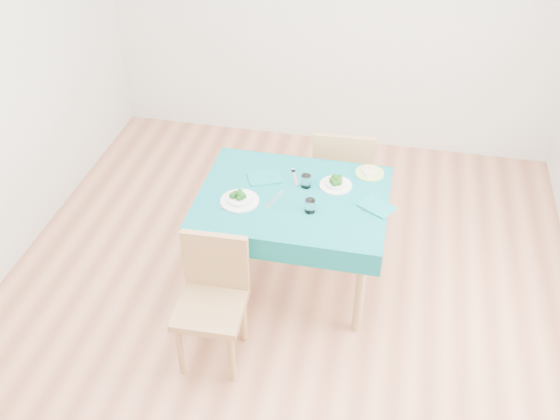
% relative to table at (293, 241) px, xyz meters
% --- Properties ---
extents(room_shell, '(4.02, 4.52, 2.73)m').
position_rel_table_xyz_m(room_shell, '(-0.03, -0.27, 0.97)').
color(room_shell, '#A46244').
rests_on(room_shell, ground).
extents(table, '(1.20, 0.91, 0.76)m').
position_rel_table_xyz_m(table, '(0.00, 0.00, 0.00)').
color(table, '#095E62').
rests_on(table, ground).
extents(chair_near, '(0.41, 0.45, 0.99)m').
position_rel_table_xyz_m(chair_near, '(-0.35, -0.75, 0.12)').
color(chair_near, '#9F794B').
rests_on(chair_near, ground).
extents(chair_far, '(0.47, 0.51, 1.11)m').
position_rel_table_xyz_m(chair_far, '(0.23, 0.84, 0.18)').
color(chair_far, '#9F794B').
rests_on(chair_far, ground).
extents(bowl_near, '(0.25, 0.25, 0.07)m').
position_rel_table_xyz_m(bowl_near, '(-0.32, -0.13, 0.42)').
color(bowl_near, white).
rests_on(bowl_near, table).
extents(bowl_far, '(0.21, 0.21, 0.06)m').
position_rel_table_xyz_m(bowl_far, '(0.25, 0.16, 0.41)').
color(bowl_far, white).
rests_on(bowl_far, table).
extents(fork_near, '(0.09, 0.16, 0.00)m').
position_rel_table_xyz_m(fork_near, '(-0.39, -0.15, 0.38)').
color(fork_near, silver).
rests_on(fork_near, table).
extents(knife_near, '(0.09, 0.22, 0.00)m').
position_rel_table_xyz_m(knife_near, '(-0.11, -0.07, 0.38)').
color(knife_near, silver).
rests_on(knife_near, table).
extents(fork_far, '(0.08, 0.18, 0.00)m').
position_rel_table_xyz_m(fork_far, '(-0.03, 0.20, 0.38)').
color(fork_far, silver).
rests_on(fork_far, table).
extents(knife_far, '(0.07, 0.19, 0.00)m').
position_rel_table_xyz_m(knife_far, '(0.47, 0.03, 0.38)').
color(knife_far, silver).
rests_on(knife_far, table).
extents(napkin_near, '(0.26, 0.23, 0.01)m').
position_rel_table_xyz_m(napkin_near, '(-0.22, 0.15, 0.39)').
color(napkin_near, '#0D696D').
rests_on(napkin_near, table).
extents(napkin_far, '(0.26, 0.23, 0.01)m').
position_rel_table_xyz_m(napkin_far, '(0.53, -0.01, 0.39)').
color(napkin_far, '#0D696D').
rests_on(napkin_far, table).
extents(tumbler_center, '(0.07, 0.07, 0.09)m').
position_rel_table_xyz_m(tumbler_center, '(0.06, 0.12, 0.42)').
color(tumbler_center, white).
rests_on(tumbler_center, table).
extents(tumbler_side, '(0.07, 0.07, 0.09)m').
position_rel_table_xyz_m(tumbler_side, '(0.13, -0.13, 0.42)').
color(tumbler_side, white).
rests_on(tumbler_side, table).
extents(side_plate, '(0.19, 0.19, 0.01)m').
position_rel_table_xyz_m(side_plate, '(0.45, 0.35, 0.38)').
color(side_plate, '#B4CE64').
rests_on(side_plate, table).
extents(bread_slice, '(0.12, 0.12, 0.01)m').
position_rel_table_xyz_m(bread_slice, '(0.45, 0.35, 0.40)').
color(bread_slice, beige).
rests_on(bread_slice, side_plate).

